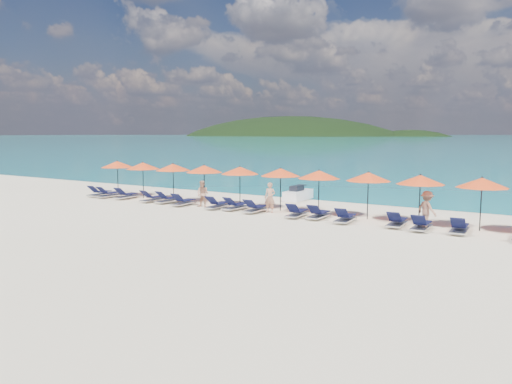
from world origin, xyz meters
The scene contains 32 objects.
ground centered at (0.00, 0.00, 0.00)m, with size 1400.00×1400.00×0.00m, color beige.
headland_main centered at (-300.00, 540.00, -38.00)m, with size 374.00×242.00×126.50m.
headland_small centered at (-150.00, 560.00, -35.00)m, with size 162.00×126.00×85.50m.
jetski centered at (-1.07, 9.34, 0.36)m, with size 1.06×2.53×0.88m.
beachgoer_a centered at (-0.02, 4.33, 0.78)m, with size 0.57×0.37×1.55m, color tan.
beachgoer_b centered at (-4.08, 3.94, 0.73)m, with size 0.71×0.41×1.47m, color tan.
beachgoer_c centered at (7.68, 4.81, 0.78)m, with size 1.01×0.47×1.56m, color tan.
umbrella_0 centered at (-12.22, 5.19, 2.02)m, with size 2.10×2.10×2.28m.
umbrella_1 centered at (-9.70, 5.01, 2.02)m, with size 2.10×2.10×2.28m.
umbrella_2 centered at (-7.29, 5.12, 2.02)m, with size 2.10×2.10×2.28m.
umbrella_3 centered at (-4.80, 4.97, 2.02)m, with size 2.10×2.10×2.28m.
umbrella_4 centered at (-2.42, 5.12, 2.02)m, with size 2.10×2.10×2.28m.
umbrella_5 centered at (0.09, 5.22, 2.02)m, with size 2.10×2.10×2.28m.
umbrella_6 centered at (2.38, 5.04, 2.02)m, with size 2.10×2.10×2.28m.
umbrella_7 centered at (4.86, 5.17, 2.02)m, with size 2.10×2.10×2.28m.
umbrella_8 centered at (7.31, 4.98, 2.02)m, with size 2.10×2.10×2.28m.
umbrella_9 centered at (9.80, 4.98, 2.02)m, with size 2.10×2.10×2.28m.
lounger_0 centered at (-12.57, 3.97, 0.24)m, with size 0.74×1.74×0.66m.
lounger_1 centered at (-11.59, 3.87, 0.24)m, with size 0.65×1.71×0.66m.
lounger_2 centered at (-10.24, 4.06, 0.24)m, with size 0.78×1.75×0.66m.
lounger_3 centered at (-7.84, 3.93, 0.24)m, with size 0.72×1.73×0.66m.
lounger_4 centered at (-6.75, 4.08, 0.24)m, with size 0.75×1.74×0.66m.
lounger_5 centered at (-5.35, 3.78, 0.24)m, with size 0.75×1.74×0.66m.
lounger_6 centered at (-3.04, 3.89, 0.24)m, with size 0.69×1.73×0.66m.
lounger_7 centered at (-1.95, 4.06, 0.24)m, with size 0.72×1.73×0.66m.
lounger_8 centered at (-0.62, 3.90, 0.24)m, with size 0.65×1.71×0.66m.
lounger_9 centered at (1.82, 3.80, 0.24)m, with size 0.78×1.75×0.66m.
lounger_10 centered at (2.90, 3.98, 0.24)m, with size 0.68×1.72×0.66m.
lounger_11 centered at (4.35, 3.73, 0.24)m, with size 0.76×1.75×0.66m.
lounger_12 centered at (6.64, 3.98, 0.24)m, with size 0.72×1.73×0.66m.
lounger_13 centered at (7.73, 3.76, 0.24)m, with size 0.69×1.72×0.66m.
lounger_14 centered at (9.20, 3.94, 0.24)m, with size 0.74×1.74×0.66m.
Camera 1 is at (13.06, -17.20, 4.05)m, focal length 35.00 mm.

